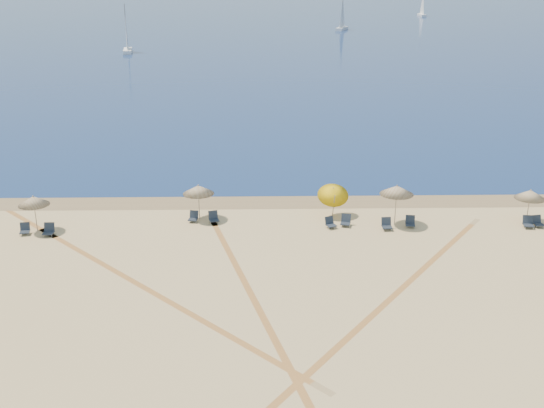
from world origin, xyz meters
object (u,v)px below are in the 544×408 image
(umbrella_1, at_px, (33,201))
(chair_8, at_px, (387,224))
(chair_4, at_px, (193,217))
(chair_7, at_px, (346,221))
(umbrella_2, at_px, (198,190))
(chair_3, at_px, (49,230))
(chair_5, at_px, (214,218))
(sailboat_0, at_px, (127,38))
(chair_9, at_px, (410,222))
(sailboat_2, at_px, (422,7))
(umbrella_3, at_px, (333,192))
(chair_6, at_px, (330,223))
(chair_2, at_px, (25,229))
(chair_10, at_px, (528,222))
(sailboat_1, at_px, (342,18))
(umbrella_5, at_px, (530,194))
(umbrella_4, at_px, (397,190))
(chair_11, at_px, (538,222))

(umbrella_1, relative_size, chair_8, 3.20)
(chair_4, bearing_deg, chair_7, 5.14)
(umbrella_2, bearing_deg, chair_3, -164.42)
(chair_5, distance_m, sailboat_0, 83.67)
(chair_9, bearing_deg, chair_4, -175.99)
(umbrella_1, bearing_deg, umbrella_2, 10.51)
(chair_5, bearing_deg, sailboat_2, 57.58)
(umbrella_1, bearing_deg, chair_5, 6.53)
(umbrella_3, bearing_deg, umbrella_1, -173.68)
(chair_6, xyz_separation_m, sailboat_0, (-27.82, 82.10, 2.24))
(chair_2, distance_m, chair_9, 23.62)
(chair_10, xyz_separation_m, sailboat_1, (3.01, 121.35, 2.30))
(umbrella_3, relative_size, sailboat_0, 0.29)
(umbrella_5, height_order, sailboat_0, sailboat_0)
(umbrella_3, xyz_separation_m, chair_5, (-7.64, -0.81, -1.35))
(sailboat_0, height_order, sailboat_1, sailboat_1)
(chair_4, distance_m, chair_10, 20.92)
(umbrella_1, relative_size, sailboat_1, 0.27)
(umbrella_2, distance_m, umbrella_5, 20.79)
(umbrella_4, bearing_deg, umbrella_5, 0.76)
(chair_8, bearing_deg, sailboat_0, 107.72)
(chair_2, relative_size, chair_11, 1.00)
(sailboat_0, xyz_separation_m, sailboat_1, (43.12, 39.03, 0.08))
(umbrella_1, bearing_deg, chair_4, 8.48)
(umbrella_1, xyz_separation_m, sailboat_0, (-9.79, 82.31, 0.56))
(chair_3, xyz_separation_m, chair_8, (20.56, 0.53, -0.01))
(chair_5, bearing_deg, chair_6, -22.67)
(sailboat_2, bearing_deg, chair_5, -109.15)
(umbrella_4, relative_size, chair_4, 3.54)
(chair_6, relative_size, chair_11, 1.09)
(umbrella_5, bearing_deg, umbrella_3, 174.20)
(umbrella_5, xyz_separation_m, chair_3, (-29.63, -1.46, -1.56))
(umbrella_3, xyz_separation_m, chair_9, (4.65, -1.77, -1.36))
(umbrella_1, distance_m, chair_8, 21.54)
(chair_5, xyz_separation_m, sailboat_1, (22.60, 120.12, 2.30))
(umbrella_3, relative_size, chair_11, 3.19)
(sailboat_1, bearing_deg, chair_11, -68.38)
(chair_5, bearing_deg, umbrella_1, 171.77)
(chair_7, distance_m, sailboat_1, 121.71)
(chair_7, bearing_deg, chair_4, -170.47)
(umbrella_1, xyz_separation_m, chair_8, (21.48, -0.13, -1.66))
(umbrella_4, xyz_separation_m, chair_10, (8.18, -0.68, -1.95))
(umbrella_1, height_order, chair_6, umbrella_1)
(chair_4, xyz_separation_m, chair_9, (13.58, -1.14, 0.01))
(umbrella_2, distance_m, chair_6, 8.57)
(umbrella_1, relative_size, chair_10, 3.05)
(chair_3, height_order, chair_4, chair_3)
(umbrella_1, distance_m, chair_9, 23.08)
(umbrella_5, bearing_deg, sailboat_2, 79.02)
(chair_8, height_order, sailboat_1, sailboat_1)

